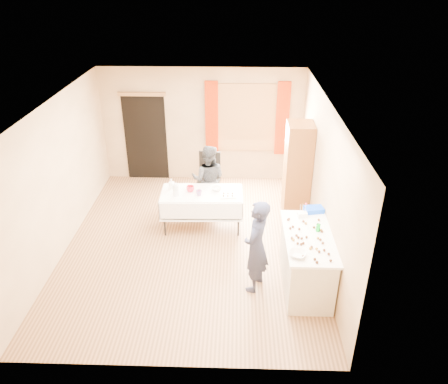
{
  "coord_description": "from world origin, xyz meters",
  "views": [
    {
      "loc": [
        0.79,
        -6.6,
        4.56
      ],
      "look_at": [
        0.58,
        0.0,
        1.07
      ],
      "focal_mm": 35.0,
      "sensor_mm": 36.0,
      "label": 1
    }
  ],
  "objects_px": {
    "girl": "(256,247)",
    "woman": "(208,179)",
    "counter": "(306,261)",
    "chair": "(209,188)",
    "cabinet": "(297,169)",
    "party_table": "(202,206)"
  },
  "relations": [
    {
      "from": "counter",
      "to": "girl",
      "type": "relative_size",
      "value": 1.0
    },
    {
      "from": "cabinet",
      "to": "woman",
      "type": "xyz_separation_m",
      "value": [
        -1.77,
        -0.05,
        -0.22
      ]
    },
    {
      "from": "party_table",
      "to": "woman",
      "type": "relative_size",
      "value": 1.09
    },
    {
      "from": "woman",
      "to": "girl",
      "type": "bearing_deg",
      "value": 116.52
    },
    {
      "from": "cabinet",
      "to": "party_table",
      "type": "relative_size",
      "value": 1.21
    },
    {
      "from": "girl",
      "to": "woman",
      "type": "height_order",
      "value": "girl"
    },
    {
      "from": "cabinet",
      "to": "counter",
      "type": "relative_size",
      "value": 1.23
    },
    {
      "from": "counter",
      "to": "chair",
      "type": "height_order",
      "value": "chair"
    },
    {
      "from": "cabinet",
      "to": "girl",
      "type": "xyz_separation_m",
      "value": [
        -0.89,
        -2.43,
        -0.17
      ]
    },
    {
      "from": "girl",
      "to": "cabinet",
      "type": "bearing_deg",
      "value": -178.53
    },
    {
      "from": "cabinet",
      "to": "girl",
      "type": "relative_size",
      "value": 1.23
    },
    {
      "from": "cabinet",
      "to": "party_table",
      "type": "distance_m",
      "value": 2.03
    },
    {
      "from": "party_table",
      "to": "girl",
      "type": "bearing_deg",
      "value": -62.57
    },
    {
      "from": "counter",
      "to": "chair",
      "type": "relative_size",
      "value": 1.4
    },
    {
      "from": "cabinet",
      "to": "girl",
      "type": "bearing_deg",
      "value": -110.08
    },
    {
      "from": "counter",
      "to": "party_table",
      "type": "distance_m",
      "value": 2.4
    },
    {
      "from": "cabinet",
      "to": "woman",
      "type": "relative_size",
      "value": 1.32
    },
    {
      "from": "counter",
      "to": "cabinet",
      "type": "bearing_deg",
      "value": 87.55
    },
    {
      "from": "cabinet",
      "to": "chair",
      "type": "bearing_deg",
      "value": 170.32
    },
    {
      "from": "party_table",
      "to": "girl",
      "type": "distance_m",
      "value": 2.02
    },
    {
      "from": "cabinet",
      "to": "woman",
      "type": "height_order",
      "value": "cabinet"
    },
    {
      "from": "girl",
      "to": "counter",
      "type": "bearing_deg",
      "value": 118.34
    }
  ]
}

